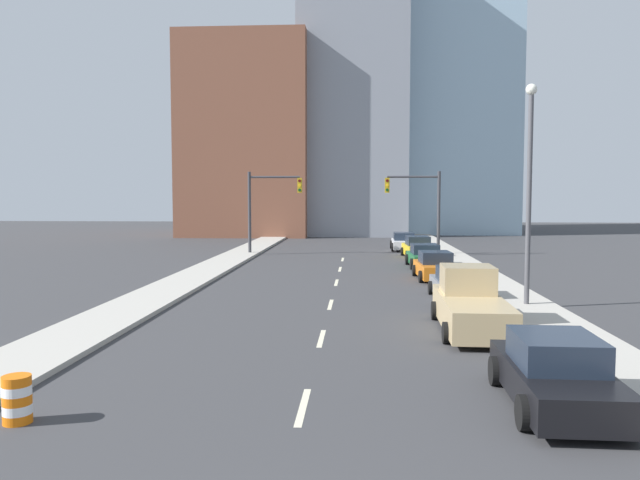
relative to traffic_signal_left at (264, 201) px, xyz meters
name	(u,v)px	position (x,y,z in m)	size (l,w,h in m)	color
sidewalk_left	(254,247)	(-1.75, 5.56, -3.96)	(2.59, 94.07, 0.17)	#ADA89E
sidewalk_right	(438,248)	(13.78, 5.56, -3.96)	(2.59, 94.07, 0.17)	#ADA89E
lane_stripe_at_8m	(303,407)	(6.01, -33.83, -4.04)	(0.16, 2.40, 0.01)	beige
lane_stripe_at_14m	(321,338)	(6.01, -27.46, -4.04)	(0.16, 2.40, 0.01)	beige
lane_stripe_at_20m	(330,304)	(6.01, -21.36, -4.04)	(0.16, 2.40, 0.01)	beige
lane_stripe_at_27m	(336,283)	(6.01, -14.89, -4.04)	(0.16, 2.40, 0.01)	beige
lane_stripe_at_32m	(340,269)	(6.01, -9.03, -4.04)	(0.16, 2.40, 0.01)	beige
lane_stripe_at_38m	(343,259)	(6.01, -3.28, -4.04)	(0.16, 2.40, 0.01)	beige
building_brick_left	(251,140)	(-5.42, 25.54, 6.85)	(14.00, 16.00, 21.80)	brown
building_office_center	(353,101)	(6.37, 29.54, 11.78)	(12.00, 20.00, 31.65)	gray
building_glass_right	(452,115)	(18.71, 33.54, 10.55)	(13.00, 20.00, 29.19)	#99B7CC
traffic_signal_left	(264,201)	(0.00, 0.00, 0.00)	(4.12, 0.35, 6.27)	#38383D
traffic_signal_right	(423,201)	(11.91, 0.00, 0.00)	(4.12, 0.35, 6.27)	#38383D
traffic_barrel	(17,399)	(0.45, -35.13, -3.57)	(0.56, 0.56, 0.95)	orange
street_lamp	(529,180)	(13.88, -21.62, 1.05)	(0.44, 0.44, 8.85)	#4C4C51
sedan_black	(555,374)	(11.37, -33.48, -3.34)	(2.26, 4.67, 1.55)	black
pickup_truck_tan	(470,305)	(10.90, -25.91, -3.20)	(2.34, 5.96, 2.09)	tan
sedan_gray	(457,285)	(11.39, -19.84, -3.40)	(2.11, 4.69, 1.41)	slate
sedan_orange	(435,267)	(11.25, -13.27, -3.37)	(2.23, 4.38, 1.50)	orange
sedan_green	(425,257)	(11.29, -7.53, -3.38)	(2.24, 4.42, 1.45)	#1E6033
sedan_yellow	(418,248)	(11.41, -1.36, -3.35)	(2.28, 4.53, 1.54)	gold
sedan_white	(404,242)	(10.82, 4.57, -3.38)	(2.17, 4.54, 1.45)	silver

